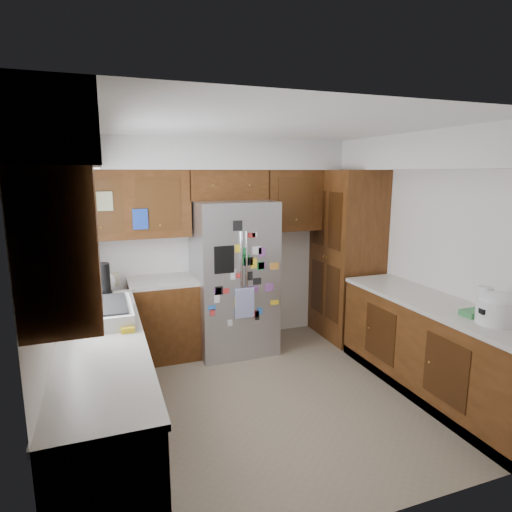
# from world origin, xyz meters

# --- Properties ---
(floor) EXTENTS (3.60, 3.60, 0.00)m
(floor) POSITION_xyz_m (0.00, 0.00, 0.00)
(floor) COLOR gray
(floor) RESTS_ON ground
(room_shell) EXTENTS (3.64, 3.24, 2.52)m
(room_shell) POSITION_xyz_m (-0.11, 0.36, 1.82)
(room_shell) COLOR white
(room_shell) RESTS_ON ground
(left_counter_run) EXTENTS (1.36, 3.20, 0.92)m
(left_counter_run) POSITION_xyz_m (-1.36, 0.03, 0.43)
(left_counter_run) COLOR #40230C
(left_counter_run) RESTS_ON ground
(right_counter_run) EXTENTS (0.63, 2.25, 0.92)m
(right_counter_run) POSITION_xyz_m (1.50, -0.47, 0.42)
(right_counter_run) COLOR #40230C
(right_counter_run) RESTS_ON ground
(pantry) EXTENTS (0.60, 0.90, 2.15)m
(pantry) POSITION_xyz_m (1.50, 1.15, 1.07)
(pantry) COLOR #40230C
(pantry) RESTS_ON ground
(fridge) EXTENTS (0.90, 0.79, 1.80)m
(fridge) POSITION_xyz_m (-0.00, 1.20, 0.90)
(fridge) COLOR #9A9A9F
(fridge) RESTS_ON ground
(bridge_cabinet) EXTENTS (0.96, 0.34, 0.35)m
(bridge_cabinet) POSITION_xyz_m (0.00, 1.43, 1.98)
(bridge_cabinet) COLOR #40230C
(bridge_cabinet) RESTS_ON fridge
(fridge_top_items) EXTENTS (0.84, 0.32, 0.31)m
(fridge_top_items) POSITION_xyz_m (0.01, 1.41, 2.29)
(fridge_top_items) COLOR #2A57A9
(fridge_top_items) RESTS_ON bridge_cabinet
(sink_assembly) EXTENTS (0.52, 0.75, 0.37)m
(sink_assembly) POSITION_xyz_m (-1.50, 0.10, 0.99)
(sink_assembly) COLOR silver
(sink_assembly) RESTS_ON left_counter_run
(left_counter_clutter) EXTENTS (0.37, 0.82, 0.38)m
(left_counter_clutter) POSITION_xyz_m (-1.48, 0.82, 1.05)
(left_counter_clutter) COLOR black
(left_counter_clutter) RESTS_ON left_counter_run
(rice_cooker) EXTENTS (0.31, 0.30, 0.26)m
(rice_cooker) POSITION_xyz_m (1.50, -1.08, 1.06)
(rice_cooker) COLOR white
(rice_cooker) RESTS_ON right_counter_run
(paper_towel) EXTENTS (0.12, 0.12, 0.26)m
(paper_towel) POSITION_xyz_m (1.54, -0.93, 1.05)
(paper_towel) COLOR white
(paper_towel) RESTS_ON right_counter_run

